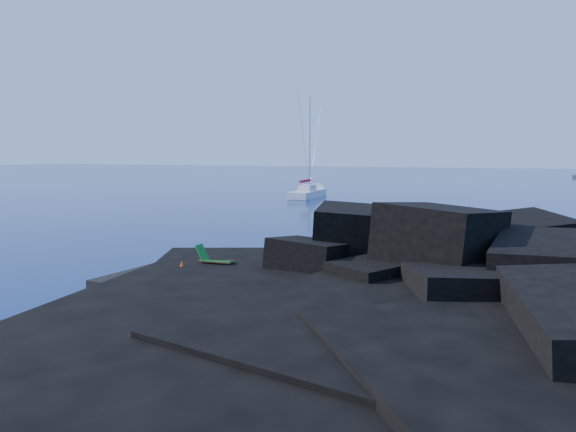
% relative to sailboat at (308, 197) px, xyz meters
% --- Properties ---
extents(ground, '(400.00, 400.00, 0.00)m').
position_rel_sailboat_xyz_m(ground, '(7.64, -46.76, 0.00)').
color(ground, '#031339').
rests_on(ground, ground).
extents(headland, '(24.00, 24.00, 3.60)m').
position_rel_sailboat_xyz_m(headland, '(20.64, -43.76, 0.00)').
color(headland, black).
rests_on(headland, ground).
extents(beach, '(9.08, 6.86, 0.70)m').
position_rel_sailboat_xyz_m(beach, '(12.14, -46.26, 0.00)').
color(beach, black).
rests_on(beach, ground).
extents(surf_foam, '(10.00, 8.00, 0.06)m').
position_rel_sailboat_xyz_m(surf_foam, '(12.64, -41.76, 0.00)').
color(surf_foam, white).
rests_on(surf_foam, ground).
extents(sailboat, '(3.10, 12.32, 12.81)m').
position_rel_sailboat_xyz_m(sailboat, '(0.00, 0.00, 0.00)').
color(sailboat, silver).
rests_on(sailboat, ground).
extents(deck_chair, '(1.75, 0.83, 1.19)m').
position_rel_sailboat_xyz_m(deck_chair, '(11.56, -44.76, 0.94)').
color(deck_chair, '#197428').
rests_on(deck_chair, beach).
extents(towel, '(1.76, 1.00, 0.04)m').
position_rel_sailboat_xyz_m(towel, '(10.53, -47.36, 0.37)').
color(towel, white).
rests_on(towel, beach).
extents(sunbather, '(1.63, 0.64, 0.24)m').
position_rel_sailboat_xyz_m(sunbather, '(10.53, -47.36, 0.52)').
color(sunbather, tan).
rests_on(sunbather, towel).
extents(marker_cone, '(0.36, 0.36, 0.53)m').
position_rel_sailboat_xyz_m(marker_cone, '(10.48, -45.99, 0.62)').
color(marker_cone, '#FD470D').
rests_on(marker_cone, beach).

